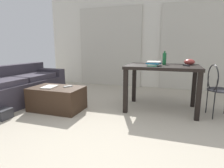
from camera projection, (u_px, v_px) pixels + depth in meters
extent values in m
plane|color=#B2A893|center=(133.00, 112.00, 3.17)|extent=(8.86, 8.86, 0.00)
cube|color=silver|center=(151.00, 41.00, 5.02)|extent=(6.05, 0.10, 2.53)
cube|color=beige|center=(110.00, 47.00, 5.33)|extent=(1.81, 0.03, 2.18)
cube|color=beige|center=(198.00, 47.00, 4.62)|extent=(1.81, 0.03, 2.18)
cube|color=#38333D|center=(17.00, 92.00, 3.70)|extent=(0.95, 2.07, 0.43)
cube|color=#38333D|center=(4.00, 73.00, 3.74)|extent=(0.33, 2.03, 0.30)
cube|color=#38333D|center=(48.00, 72.00, 4.47)|extent=(0.83, 0.25, 0.16)
cube|color=#3E3944|center=(34.00, 76.00, 4.00)|extent=(0.63, 0.81, 0.10)
cube|color=#382619|center=(57.00, 99.00, 3.28)|extent=(0.89, 0.57, 0.41)
cube|color=black|center=(163.00, 67.00, 3.19)|extent=(1.21, 0.81, 0.05)
cube|color=black|center=(126.00, 91.00, 3.10)|extent=(0.07, 0.07, 0.74)
cube|color=black|center=(198.00, 97.00, 2.76)|extent=(0.07, 0.07, 0.74)
cube|color=black|center=(134.00, 84.00, 3.76)|extent=(0.07, 0.07, 0.74)
cube|color=black|center=(194.00, 87.00, 3.42)|extent=(0.07, 0.07, 0.74)
cylinder|color=black|center=(221.00, 90.00, 2.91)|extent=(0.42, 0.42, 0.02)
cylinder|color=black|center=(214.00, 106.00, 2.83)|extent=(0.02, 0.02, 0.43)
cylinder|color=black|center=(207.00, 101.00, 3.12)|extent=(0.02, 0.02, 0.43)
torus|color=black|center=(213.00, 78.00, 2.90)|extent=(0.09, 0.41, 0.41)
cylinder|color=black|center=(217.00, 86.00, 2.74)|extent=(0.02, 0.02, 0.19)
cylinder|color=black|center=(208.00, 81.00, 3.09)|extent=(0.02, 0.02, 0.19)
cylinder|color=#195B2D|center=(164.00, 59.00, 3.29)|extent=(0.06, 0.06, 0.20)
cylinder|color=#195B2D|center=(165.00, 52.00, 3.27)|extent=(0.03, 0.03, 0.04)
ellipsoid|color=#9E3833|center=(189.00, 62.00, 3.26)|extent=(0.18, 0.18, 0.10)
cube|color=#2D7F56|center=(154.00, 65.00, 3.09)|extent=(0.18, 0.31, 0.01)
cube|color=silver|center=(153.00, 64.00, 3.11)|extent=(0.21, 0.27, 0.02)
cube|color=#1E668C|center=(154.00, 63.00, 3.10)|extent=(0.23, 0.28, 0.02)
cube|color=silver|center=(154.00, 62.00, 3.09)|extent=(0.22, 0.22, 0.02)
cube|color=#232326|center=(186.00, 65.00, 3.07)|extent=(0.11, 0.15, 0.02)
cube|color=#B7B7B2|center=(68.00, 86.00, 3.27)|extent=(0.12, 0.16, 0.02)
cube|color=silver|center=(50.00, 87.00, 3.24)|extent=(0.23, 0.31, 0.02)
cube|color=#38383D|center=(0.00, 114.00, 2.91)|extent=(0.34, 0.23, 0.13)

